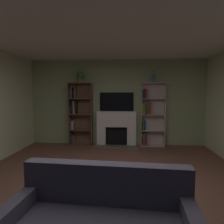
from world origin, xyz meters
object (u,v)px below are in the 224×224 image
(tv, at_px, (117,102))
(coffee_table, at_px, (108,193))
(potted_plant, at_px, (80,76))
(bookshelf_right, at_px, (150,115))
(fireplace, at_px, (116,127))
(bookshelf_left, at_px, (78,113))
(vase_with_flowers, at_px, (154,77))

(tv, bearing_deg, coffee_table, -88.72)
(potted_plant, bearing_deg, coffee_table, -71.76)
(bookshelf_right, height_order, potted_plant, potted_plant)
(potted_plant, bearing_deg, bookshelf_right, 1.60)
(fireplace, height_order, bookshelf_left, bookshelf_left)
(bookshelf_right, bearing_deg, bookshelf_left, -179.46)
(bookshelf_left, height_order, coffee_table, bookshelf_left)
(tv, bearing_deg, vase_with_flowers, -6.24)
(fireplace, distance_m, tv, 0.80)
(bookshelf_left, height_order, bookshelf_right, same)
(tv, xyz_separation_m, bookshelf_right, (1.04, -0.06, -0.42))
(vase_with_flowers, bearing_deg, potted_plant, 179.95)
(bookshelf_right, distance_m, potted_plant, 2.46)
(vase_with_flowers, xyz_separation_m, coffee_table, (-1.03, -3.64, -1.78))
(vase_with_flowers, bearing_deg, bookshelf_left, 178.98)
(fireplace, height_order, coffee_table, fireplace)
(potted_plant, bearing_deg, vase_with_flowers, -0.05)
(vase_with_flowers, bearing_deg, bookshelf_right, 141.56)
(tv, relative_size, coffee_table, 1.42)
(fireplace, relative_size, bookshelf_right, 0.67)
(bookshelf_left, bearing_deg, coffee_table, -70.76)
(bookshelf_right, relative_size, vase_with_flowers, 4.60)
(fireplace, distance_m, coffee_table, 3.67)
(potted_plant, bearing_deg, fireplace, 1.38)
(potted_plant, xyz_separation_m, vase_with_flowers, (2.23, -0.00, -0.04))
(coffee_table, bearing_deg, bookshelf_right, 75.53)
(fireplace, xyz_separation_m, vase_with_flowers, (1.12, -0.03, 1.53))
(tv, bearing_deg, fireplace, -90.00)
(fireplace, relative_size, tv, 1.25)
(fireplace, xyz_separation_m, coffee_table, (0.08, -3.66, -0.25))
(vase_with_flowers, bearing_deg, coffee_table, -105.85)
(tv, xyz_separation_m, potted_plant, (-1.11, -0.12, 0.78))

